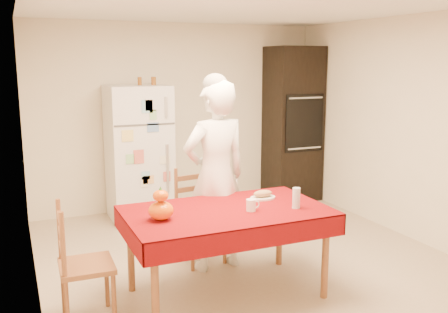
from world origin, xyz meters
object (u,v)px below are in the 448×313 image
oven_cabinet (293,124)px  chair_left (77,260)px  refrigerator (139,153)px  bread_plate (263,198)px  seated_woman (216,176)px  dining_table (227,217)px  chair_far (197,211)px  wine_glass (296,198)px  pumpkin_lower (161,211)px  coffee_mug (251,205)px

oven_cabinet → chair_left: bearing=-143.7°
refrigerator → bread_plate: bearing=-75.4°
refrigerator → chair_left: (-1.08, -2.42, -0.34)m
seated_woman → dining_table: bearing=69.9°
refrigerator → chair_far: bearing=-83.2°
refrigerator → seated_woman: 1.88m
chair_far → seated_woman: seated_woman is taller
refrigerator → wine_glass: bearing=-74.8°
chair_far → refrigerator: bearing=89.0°
chair_left → pumpkin_lower: 0.73m
chair_far → seated_woman: size_ratio=0.52×
bread_plate → refrigerator: bearing=104.6°
dining_table → refrigerator: bearing=93.5°
seated_woman → coffee_mug: seated_woman is taller
oven_cabinet → bread_plate: (-1.69, -2.30, -0.33)m
pumpkin_lower → refrigerator: bearing=80.1°
refrigerator → wine_glass: 2.72m
chair_far → bread_plate: (0.39, -0.65, 0.26)m
bread_plate → pumpkin_lower: bearing=-167.6°
oven_cabinet → seated_woman: bearing=-136.3°
chair_left → bread_plate: chair_left is taller
wine_glass → seated_woman: bearing=118.7°
seated_woman → pumpkin_lower: 0.96m
chair_left → oven_cabinet: bearing=-51.9°
wine_glass → bread_plate: wine_glass is taller
chair_far → pumpkin_lower: bearing=-133.3°
dining_table → chair_left: (-1.23, 0.01, -0.18)m
coffee_mug → wine_glass: 0.40m
chair_left → seated_woman: size_ratio=0.52×
dining_table → pumpkin_lower: size_ratio=8.51×
wine_glass → bread_plate: (-0.12, 0.37, -0.08)m
oven_cabinet → wine_glass: oven_cabinet is taller
dining_table → bread_plate: bearing=22.1°
coffee_mug → wine_glass: bearing=-10.9°
chair_far → pumpkin_lower: size_ratio=4.75×
coffee_mug → pumpkin_lower: (-0.75, 0.07, 0.02)m
refrigerator → pumpkin_lower: refrigerator is taller
refrigerator → bread_plate: (0.59, -2.25, -0.08)m
oven_cabinet → refrigerator: bearing=-178.8°
refrigerator → coffee_mug: size_ratio=17.00×
chair_left → coffee_mug: (1.40, -0.13, 0.30)m
chair_left → wine_glass: 1.83m
refrigerator → pumpkin_lower: bearing=-99.9°
chair_far → pumpkin_lower: (-0.63, -0.88, 0.33)m
dining_table → bread_plate: size_ratio=7.08×
oven_cabinet → dining_table: size_ratio=1.29×
dining_table → chair_left: chair_left is taller
coffee_mug → chair_far: bearing=97.8°
chair_far → chair_left: size_ratio=1.00×
pumpkin_lower → oven_cabinet: bearing=43.0°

